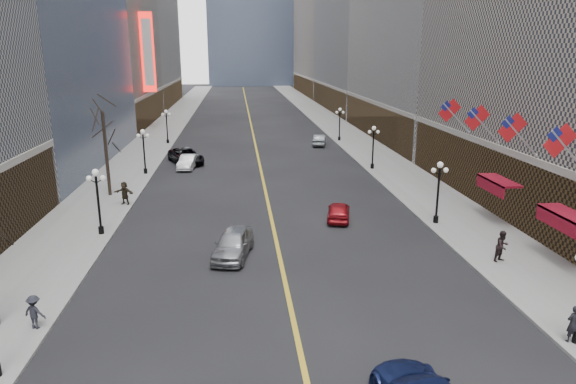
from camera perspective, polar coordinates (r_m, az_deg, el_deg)
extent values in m
cube|color=gray|center=(76.85, 6.74, 6.20)|extent=(6.00, 230.00, 0.15)
cube|color=gray|center=(75.97, -14.47, 5.71)|extent=(6.00, 230.00, 0.15)
cube|color=gold|center=(85.01, -4.04, 7.10)|extent=(0.25, 200.00, 0.02)
cube|color=brown|center=(40.23, 25.63, 0.07)|extent=(2.80, 41.00, 5.00)
cube|color=brown|center=(75.64, 10.42, 7.84)|extent=(2.80, 35.00, 5.00)
cube|color=brown|center=(112.45, 5.08, 10.41)|extent=(2.80, 39.00, 5.00)
cube|color=brown|center=(154.80, 2.09, 11.80)|extent=(2.80, 45.00, 5.00)
cube|color=brown|center=(92.99, -15.76, 8.88)|extent=(2.80, 29.00, 5.00)
cube|color=brown|center=(126.48, -13.17, 10.62)|extent=(2.80, 37.00, 5.00)
cylinder|color=black|center=(38.76, 16.11, -2.93)|extent=(0.36, 0.36, 0.50)
cylinder|color=black|center=(38.26, 16.30, -0.44)|extent=(0.16, 0.16, 4.00)
sphere|color=white|center=(37.73, 16.56, 2.93)|extent=(0.44, 0.44, 0.44)
sphere|color=white|center=(37.64, 15.88, 2.33)|extent=(0.36, 0.36, 0.36)
sphere|color=white|center=(37.98, 17.14, 2.34)|extent=(0.36, 0.36, 0.36)
cylinder|color=black|center=(55.26, 9.34, 2.86)|extent=(0.36, 0.36, 0.50)
cylinder|color=black|center=(54.92, 9.42, 4.65)|extent=(0.16, 0.16, 4.00)
sphere|color=white|center=(54.54, 9.52, 7.02)|extent=(0.44, 0.44, 0.44)
sphere|color=white|center=(54.49, 9.05, 6.61)|extent=(0.36, 0.36, 0.36)
sphere|color=white|center=(54.72, 9.96, 6.60)|extent=(0.36, 0.36, 0.36)
cylinder|color=black|center=(72.48, 5.71, 5.94)|extent=(0.36, 0.36, 0.50)
cylinder|color=black|center=(72.22, 5.75, 7.31)|extent=(0.16, 0.16, 4.00)
sphere|color=white|center=(71.93, 5.80, 9.12)|extent=(0.44, 0.44, 0.44)
sphere|color=white|center=(71.89, 5.44, 8.81)|extent=(0.36, 0.36, 0.36)
sphere|color=white|center=(72.07, 6.15, 8.80)|extent=(0.36, 0.36, 0.36)
cylinder|color=black|center=(37.28, -20.04, -4.00)|extent=(0.36, 0.36, 0.50)
cylinder|color=black|center=(36.76, -20.29, -1.42)|extent=(0.16, 0.16, 4.00)
sphere|color=white|center=(36.21, -20.63, 2.07)|extent=(0.44, 0.44, 0.44)
sphere|color=white|center=(36.41, -21.25, 1.43)|extent=(0.36, 0.36, 0.36)
sphere|color=white|center=(36.18, -19.88, 1.48)|extent=(0.36, 0.36, 0.36)
cylinder|color=black|center=(54.23, -15.55, 2.26)|extent=(0.36, 0.36, 0.50)
cylinder|color=black|center=(53.88, -15.68, 4.08)|extent=(0.16, 0.16, 4.00)
sphere|color=white|center=(53.50, -15.86, 6.49)|extent=(0.44, 0.44, 0.44)
sphere|color=white|center=(53.64, -16.30, 6.05)|extent=(0.36, 0.36, 0.36)
sphere|color=white|center=(53.48, -15.35, 6.09)|extent=(0.36, 0.36, 0.36)
cylinder|color=black|center=(71.70, -13.21, 5.51)|extent=(0.36, 0.36, 0.50)
cylinder|color=black|center=(71.43, -13.29, 6.89)|extent=(0.16, 0.16, 4.00)
sphere|color=white|center=(71.15, -13.41, 8.72)|extent=(0.44, 0.44, 0.44)
sphere|color=white|center=(71.25, -13.75, 8.38)|extent=(0.36, 0.36, 0.36)
sphere|color=white|center=(71.14, -13.02, 8.42)|extent=(0.36, 0.36, 0.36)
cylinder|color=#B2B2B7|center=(32.25, 28.81, 3.90)|extent=(2.49, 0.12, 2.49)
cube|color=red|center=(31.79, 27.99, 5.06)|extent=(1.94, 0.04, 1.94)
cube|color=navy|center=(31.55, 27.53, 5.70)|extent=(0.88, 0.06, 0.88)
cylinder|color=#B2B2B7|center=(36.42, 24.47, 5.53)|extent=(2.49, 0.12, 2.49)
cube|color=red|center=(36.01, 23.68, 6.57)|extent=(1.94, 0.04, 1.94)
cube|color=navy|center=(35.79, 23.24, 7.14)|extent=(0.88, 0.06, 0.88)
cylinder|color=#B2B2B7|center=(40.77, 21.01, 6.80)|extent=(2.49, 0.12, 2.49)
cube|color=red|center=(40.40, 20.27, 7.73)|extent=(1.94, 0.04, 1.94)
cube|color=navy|center=(40.21, 19.86, 8.24)|extent=(0.88, 0.06, 0.88)
cylinder|color=#B2B2B7|center=(45.26, 18.22, 7.80)|extent=(2.49, 0.12, 2.49)
cube|color=red|center=(44.93, 17.52, 8.65)|extent=(1.94, 0.04, 1.94)
cube|color=navy|center=(44.76, 17.14, 9.10)|extent=(0.88, 0.06, 0.88)
cube|color=maroon|center=(33.32, 28.73, -2.18)|extent=(1.40, 4.00, 0.15)
cube|color=maroon|center=(33.07, 27.71, -2.90)|extent=(0.10, 4.00, 0.90)
cube|color=maroon|center=(39.90, 22.42, 1.20)|extent=(1.40, 4.00, 0.15)
cube|color=maroon|center=(39.69, 21.54, 0.63)|extent=(0.10, 4.00, 0.90)
cube|color=red|center=(85.18, -15.32, 14.72)|extent=(2.00, 0.50, 12.00)
cube|color=white|center=(85.17, -15.29, 14.72)|extent=(1.40, 0.55, 10.00)
cylinder|color=#2D231C|center=(46.25, -19.53, 3.99)|extent=(0.28, 0.28, 7.20)
imported|color=gray|center=(31.60, -6.12, -5.72)|extent=(2.97, 5.22, 1.67)
imported|color=silver|center=(56.08, -11.06, 3.30)|extent=(2.10, 4.57, 1.45)
imported|color=black|center=(58.72, -11.28, 3.95)|extent=(4.89, 6.74, 1.70)
imported|color=maroon|center=(38.38, 5.65, -2.11)|extent=(2.46, 4.29, 1.37)
imported|color=#53595C|center=(68.96, 3.53, 5.79)|extent=(2.55, 4.74, 1.48)
imported|color=black|center=(25.52, 29.10, -12.68)|extent=(0.65, 0.51, 1.68)
imported|color=black|center=(32.84, 22.72, -5.58)|extent=(1.04, 0.82, 1.89)
imported|color=#22232B|center=(26.04, -26.35, -11.86)|extent=(1.11, 0.75, 1.59)
imported|color=black|center=(43.54, -17.70, -0.11)|extent=(1.81, 1.10, 1.89)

